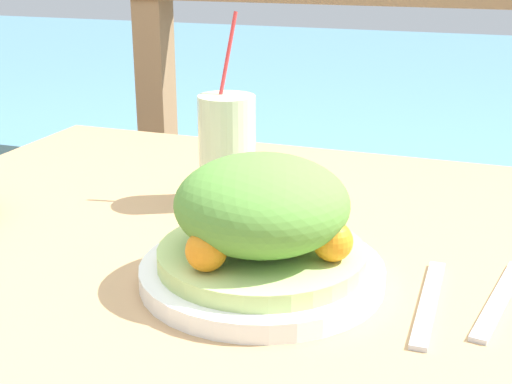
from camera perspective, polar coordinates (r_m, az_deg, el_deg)
patio_table at (r=0.86m, az=-5.59°, el=-10.72°), size 0.91×0.95×0.70m
railing_fence at (r=1.53m, az=7.33°, el=7.47°), size 2.80×0.08×1.01m
sea_backdrop at (r=4.07m, az=15.11°, el=6.45°), size 12.00×4.00×0.37m
salad_plate at (r=0.72m, az=0.46°, el=-3.05°), size 0.25×0.25×0.13m
drink_glass at (r=0.94m, az=-2.33°, el=3.43°), size 0.08×0.08×0.25m
fork at (r=0.72m, az=13.66°, el=-8.53°), size 0.02×0.18×0.00m
knife at (r=0.74m, az=18.89°, el=-8.23°), size 0.05×0.18×0.00m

